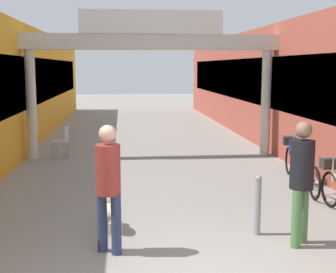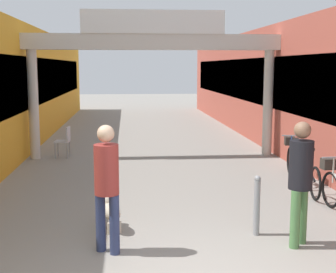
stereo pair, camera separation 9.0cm
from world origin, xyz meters
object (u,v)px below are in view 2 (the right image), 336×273
object	(u,v)px
bicycle_black_third	(306,171)
bollard_post_metal	(257,205)
dog_on_leash	(110,211)
cafe_chair_aluminium_nearer	(65,139)
bicycle_blue_farthest	(294,160)
pedestrian_companion	(301,175)
pedestrian_with_dog	(107,180)

from	to	relation	value
bicycle_black_third	bollard_post_metal	distance (m)	2.93
dog_on_leash	bollard_post_metal	bearing A→B (deg)	-11.10
dog_on_leash	bicycle_black_third	world-z (taller)	bicycle_black_third
dog_on_leash	cafe_chair_aluminium_nearer	world-z (taller)	cafe_chair_aluminium_nearer
bicycle_blue_farthest	cafe_chair_aluminium_nearer	size ratio (longest dim) A/B	1.88
pedestrian_companion	bicycle_black_third	world-z (taller)	pedestrian_companion
pedestrian_companion	cafe_chair_aluminium_nearer	distance (m)	8.25
dog_on_leash	pedestrian_with_dog	bearing A→B (deg)	-89.85
pedestrian_companion	bicycle_black_third	size ratio (longest dim) A/B	1.08
bollard_post_metal	cafe_chair_aluminium_nearer	world-z (taller)	bollard_post_metal
pedestrian_with_dog	bicycle_blue_farthest	distance (m)	5.83
bicycle_black_third	pedestrian_companion	bearing A→B (deg)	-113.36
pedestrian_companion	cafe_chair_aluminium_nearer	xyz separation A→B (m)	(-4.23, 7.06, -0.51)
pedestrian_companion	bicycle_black_third	bearing A→B (deg)	66.64
pedestrian_with_dog	cafe_chair_aluminium_nearer	distance (m)	7.25
bicycle_black_third	pedestrian_with_dog	bearing A→B (deg)	-144.24
pedestrian_companion	bicycle_blue_farthest	distance (m)	4.33
bicycle_blue_farthest	cafe_chair_aluminium_nearer	distance (m)	6.38
dog_on_leash	pedestrian_companion	bearing A→B (deg)	-18.62
pedestrian_companion	dog_on_leash	xyz separation A→B (m)	(-2.75, 0.93, -0.75)
bollard_post_metal	pedestrian_companion	bearing A→B (deg)	-44.80
dog_on_leash	bicycle_black_third	distance (m)	4.42
pedestrian_with_dog	pedestrian_companion	bearing A→B (deg)	0.28
dog_on_leash	cafe_chair_aluminium_nearer	bearing A→B (deg)	103.57
pedestrian_with_dog	bicycle_black_third	xyz separation A→B (m)	(3.98, 2.86, -0.60)
dog_on_leash	bicycle_blue_farthest	bearing A→B (deg)	37.02
pedestrian_companion	bicycle_blue_farthest	world-z (taller)	pedestrian_companion
dog_on_leash	cafe_chair_aluminium_nearer	size ratio (longest dim) A/B	0.78
bicycle_black_third	bicycle_blue_farthest	bearing A→B (deg)	82.28
dog_on_leash	bicycle_black_third	bearing A→B (deg)	25.81
pedestrian_with_dog	bicycle_blue_farthest	xyz separation A→B (m)	(4.14, 4.06, -0.60)
cafe_chair_aluminium_nearer	pedestrian_with_dog	bearing A→B (deg)	-78.16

